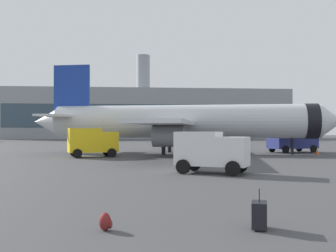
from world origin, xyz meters
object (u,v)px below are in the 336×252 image
object	(u,v)px
safety_cone_near	(317,151)
rolling_suitcase	(259,215)
safety_cone_mid	(170,147)
fuel_truck	(292,138)
traveller_backpack	(106,222)
safety_cone_far	(229,148)
service_truck	(92,141)
airplane_at_gate	(182,122)
cargo_van	(211,150)

from	to	relation	value
safety_cone_near	rolling_suitcase	xyz separation A→B (m)	(-17.35, -31.49, 0.07)
safety_cone_mid	fuel_truck	bearing A→B (deg)	-32.72
rolling_suitcase	traveller_backpack	world-z (taller)	rolling_suitcase
fuel_truck	safety_cone_far	xyz separation A→B (m)	(-6.56, 5.11, -1.45)
rolling_suitcase	safety_cone_mid	bearing A→B (deg)	87.63
safety_cone_mid	rolling_suitcase	bearing A→B (deg)	-92.37
safety_cone_mid	traveller_backpack	xyz separation A→B (m)	(-5.97, -43.73, -0.15)
service_truck	fuel_truck	bearing A→B (deg)	14.42
airplane_at_gate	safety_cone_near	bearing A→B (deg)	-7.85
cargo_van	rolling_suitcase	distance (m)	13.55
safety_cone_near	safety_cone_far	bearing A→B (deg)	133.14
airplane_at_gate	traveller_backpack	world-z (taller)	airplane_at_gate
airplane_at_gate	safety_cone_near	world-z (taller)	airplane_at_gate
service_truck	safety_cone_far	xyz separation A→B (m)	(16.82, 11.12, -1.29)
fuel_truck	rolling_suitcase	distance (m)	38.40
airplane_at_gate	cargo_van	distance (m)	20.29
safety_cone_near	rolling_suitcase	bearing A→B (deg)	-118.85
fuel_truck	traveller_backpack	bearing A→B (deg)	-120.01
safety_cone_near	airplane_at_gate	bearing A→B (deg)	172.15
service_truck	traveller_backpack	size ratio (longest dim) A/B	10.87
airplane_at_gate	traveller_backpack	size ratio (longest dim) A/B	73.87
service_truck	traveller_backpack	xyz separation A→B (m)	(3.34, -28.69, -1.37)
service_truck	safety_cone_near	size ratio (longest dim) A/B	8.07
safety_cone_mid	safety_cone_near	bearing A→B (deg)	-38.80
safety_cone_far	rolling_suitcase	bearing A→B (deg)	-103.11
service_truck	fuel_truck	distance (m)	24.14
airplane_at_gate	safety_cone_near	xyz separation A→B (m)	(15.15, -2.09, -3.34)
fuel_truck	safety_cone_mid	world-z (taller)	fuel_truck
safety_cone_mid	rolling_suitcase	xyz separation A→B (m)	(-1.82, -43.97, 0.00)
fuel_truck	safety_cone_far	distance (m)	8.44
airplane_at_gate	traveller_backpack	distance (m)	34.11
airplane_at_gate	service_truck	xyz separation A→B (m)	(-9.68, -4.66, -2.05)
safety_cone_near	rolling_suitcase	distance (m)	35.95
fuel_truck	rolling_suitcase	xyz separation A→B (m)	(-15.89, -34.94, -1.38)
service_truck	airplane_at_gate	bearing A→B (deg)	25.70
safety_cone_near	rolling_suitcase	size ratio (longest dim) A/B	0.59
airplane_at_gate	safety_cone_near	size ratio (longest dim) A/B	54.84
fuel_truck	rolling_suitcase	size ratio (longest dim) A/B	5.86
safety_cone_far	traveller_backpack	world-z (taller)	safety_cone_far
safety_cone_far	fuel_truck	bearing A→B (deg)	-37.94
traveller_backpack	airplane_at_gate	bearing A→B (deg)	79.23
safety_cone_near	traveller_backpack	bearing A→B (deg)	-124.52
service_truck	safety_cone_near	xyz separation A→B (m)	(24.84, 2.57, -1.29)
fuel_truck	safety_cone_mid	distance (m)	16.78
service_truck	safety_cone_mid	bearing A→B (deg)	58.25
fuel_truck	traveller_backpack	distance (m)	40.10
cargo_van	safety_cone_far	xyz separation A→B (m)	(7.89, 26.62, -1.13)
safety_cone_far	safety_cone_near	bearing A→B (deg)	-46.86
service_truck	rolling_suitcase	bearing A→B (deg)	-75.48
cargo_van	airplane_at_gate	bearing A→B (deg)	87.86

